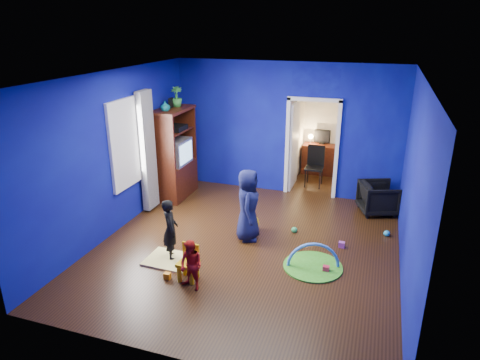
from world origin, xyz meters
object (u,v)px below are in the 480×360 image
(hopper_ball, at_px, (249,223))
(folding_chair, at_px, (314,167))
(crt_tv, at_px, (176,152))
(vase, at_px, (165,106))
(toddler_red, at_px, (191,265))
(child_navy, at_px, (248,205))
(kid_chair, at_px, (188,265))
(tv_armoire, at_px, (175,153))
(study_desk, at_px, (320,159))
(play_mat, at_px, (313,266))
(armchair, at_px, (378,198))
(child_black, at_px, (170,230))

(hopper_ball, distance_m, folding_chair, 2.86)
(crt_tv, xyz_separation_m, hopper_ball, (2.03, -1.19, -0.84))
(vase, distance_m, folding_chair, 3.73)
(toddler_red, relative_size, vase, 3.70)
(child_navy, distance_m, kid_chair, 1.64)
(folding_chair, bearing_deg, crt_tv, -150.75)
(child_navy, xyz_separation_m, kid_chair, (-0.46, -1.52, -0.40))
(vase, xyz_separation_m, crt_tv, (0.04, 0.30, -1.04))
(kid_chair, bearing_deg, tv_armoire, 125.02)
(hopper_ball, relative_size, study_desk, 0.41)
(vase, relative_size, play_mat, 0.22)
(toddler_red, xyz_separation_m, play_mat, (1.58, 1.13, -0.37))
(crt_tv, relative_size, kid_chair, 1.40)
(armchair, height_order, toddler_red, toddler_red)
(study_desk, bearing_deg, vase, -134.99)
(toddler_red, distance_m, crt_tv, 3.68)
(child_black, distance_m, kid_chair, 0.77)
(toddler_red, bearing_deg, child_navy, 97.38)
(toddler_red, bearing_deg, play_mat, 53.19)
(toddler_red, height_order, tv_armoire, tv_armoire)
(vase, height_order, crt_tv, vase)
(child_navy, bearing_deg, child_black, 122.98)
(folding_chair, bearing_deg, tv_armoire, -151.10)
(crt_tv, relative_size, folding_chair, 0.76)
(toddler_red, xyz_separation_m, folding_chair, (1.00, 4.72, 0.08))
(hopper_ball, bearing_deg, kid_chair, -103.09)
(child_navy, xyz_separation_m, study_desk, (0.69, 3.96, -0.28))
(tv_armoire, bearing_deg, armchair, 6.01)
(armchair, distance_m, folding_chair, 1.85)
(tv_armoire, xyz_separation_m, hopper_ball, (2.07, -1.19, -0.80))
(kid_chair, distance_m, study_desk, 5.60)
(child_navy, bearing_deg, folding_chair, -26.29)
(kid_chair, bearing_deg, play_mat, 34.00)
(crt_tv, distance_m, kid_chair, 3.47)
(child_navy, xyz_separation_m, hopper_ball, (-0.05, 0.25, -0.47))
(hopper_ball, relative_size, play_mat, 0.39)
(child_navy, distance_m, toddler_red, 1.77)
(child_navy, xyz_separation_m, play_mat, (1.27, -0.59, -0.64))
(play_mat, relative_size, study_desk, 1.07)
(toddler_red, height_order, folding_chair, folding_chair)
(armchair, distance_m, child_navy, 2.90)
(toddler_red, bearing_deg, tv_armoire, 137.43)
(vase, bearing_deg, kid_chair, -58.07)
(study_desk, bearing_deg, child_navy, -99.86)
(toddler_red, bearing_deg, child_black, 152.09)
(crt_tv, distance_m, folding_chair, 3.23)
(child_navy, relative_size, folding_chair, 1.42)
(child_navy, height_order, play_mat, child_navy)
(study_desk, bearing_deg, toddler_red, -99.98)
(study_desk, height_order, folding_chair, folding_chair)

